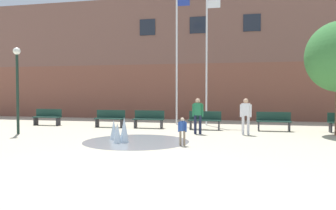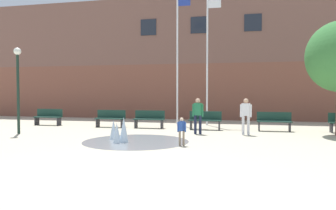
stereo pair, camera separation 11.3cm
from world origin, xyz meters
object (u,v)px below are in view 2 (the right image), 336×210
at_px(teen_by_trashcan, 198,113).
at_px(flagpole_right, 208,55).
at_px(park_bench_under_left_flagpole, 149,119).
at_px(park_bench_far_left, 48,117).
at_px(lamp_post_left_lane, 18,78).
at_px(park_bench_left_of_flagpoles, 110,118).
at_px(adult_in_red, 246,114).
at_px(flagpole_left, 178,54).
at_px(park_bench_center, 205,120).
at_px(park_bench_under_right_flagpole, 274,121).
at_px(child_in_fountain, 182,129).

distance_m(teen_by_trashcan, flagpole_right, 5.05).
height_order(park_bench_under_left_flagpole, teen_by_trashcan, teen_by_trashcan).
xyz_separation_m(park_bench_far_left, lamp_post_left_lane, (0.94, -3.76, 2.03)).
distance_m(park_bench_left_of_flagpoles, adult_in_red, 7.21).
height_order(flagpole_left, lamp_post_left_lane, flagpole_left).
relative_size(park_bench_center, park_bench_under_right_flagpole, 1.00).
distance_m(park_bench_center, flagpole_left, 4.62).
bearing_deg(teen_by_trashcan, adult_in_red, -150.94).
relative_size(park_bench_under_right_flagpole, adult_in_red, 1.01).
height_order(teen_by_trashcan, flagpole_right, flagpole_right).
bearing_deg(flagpole_left, teen_by_trashcan, -67.19).
bearing_deg(park_bench_under_right_flagpole, teen_by_trashcan, -151.02).
distance_m(park_bench_center, adult_in_red, 2.59).
bearing_deg(park_bench_far_left, flagpole_left, 15.98).
bearing_deg(teen_by_trashcan, park_bench_left_of_flagpoles, 5.11).
relative_size(park_bench_far_left, lamp_post_left_lane, 0.42).
xyz_separation_m(park_bench_left_of_flagpoles, park_bench_under_left_flagpole, (2.13, 0.05, 0.00)).
xyz_separation_m(park_bench_left_of_flagpoles, park_bench_center, (5.05, -0.02, 0.00)).
distance_m(park_bench_center, flagpole_right, 4.15).
height_order(park_bench_far_left, park_bench_under_left_flagpole, same).
xyz_separation_m(adult_in_red, flagpole_right, (-2.07, 3.92, 3.01)).
height_order(teen_by_trashcan, child_in_fountain, teen_by_trashcan).
xyz_separation_m(park_bench_under_left_flagpole, park_bench_center, (2.92, -0.07, 0.00)).
xyz_separation_m(park_bench_center, child_in_fountain, (-0.25, -5.10, 0.10)).
relative_size(park_bench_far_left, park_bench_left_of_flagpoles, 1.00).
bearing_deg(flagpole_right, park_bench_far_left, -167.02).
bearing_deg(park_bench_left_of_flagpoles, flagpole_left, 35.07).
relative_size(park_bench_under_left_flagpole, teen_by_trashcan, 1.01).
relative_size(adult_in_red, flagpole_left, 0.21).
bearing_deg(park_bench_under_right_flagpole, park_bench_left_of_flagpoles, -179.37).
bearing_deg(park_bench_far_left, teen_by_trashcan, -13.07).
bearing_deg(lamp_post_left_lane, teen_by_trashcan, 12.44).
bearing_deg(teen_by_trashcan, park_bench_far_left, 12.16).
relative_size(park_bench_far_left, child_in_fountain, 1.62).
xyz_separation_m(park_bench_far_left, park_bench_center, (8.90, -0.25, 0.00)).
relative_size(child_in_fountain, flagpole_right, 0.13).
xyz_separation_m(teen_by_trashcan, flagpole_right, (0.01, 4.06, 3.01)).
bearing_deg(child_in_fountain, park_bench_under_right_flagpole, 167.04).
relative_size(park_bench_under_right_flagpole, lamp_post_left_lane, 0.42).
xyz_separation_m(park_bench_under_left_flagpole, teen_by_trashcan, (2.79, -1.85, 0.45)).
relative_size(park_bench_under_right_flagpole, flagpole_left, 0.21).
bearing_deg(flagpole_right, adult_in_red, -62.12).
bearing_deg(park_bench_left_of_flagpoles, park_bench_center, -0.25).
distance_m(park_bench_far_left, park_bench_left_of_flagpoles, 3.86).
height_order(park_bench_left_of_flagpoles, teen_by_trashcan, teen_by_trashcan).
distance_m(park_bench_left_of_flagpoles, park_bench_under_right_flagpole, 8.34).
distance_m(flagpole_left, flagpole_right, 1.72).
bearing_deg(park_bench_under_left_flagpole, flagpole_left, 63.93).
distance_m(adult_in_red, lamp_post_left_lane, 10.20).
bearing_deg(child_in_fountain, flagpole_left, -146.66).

